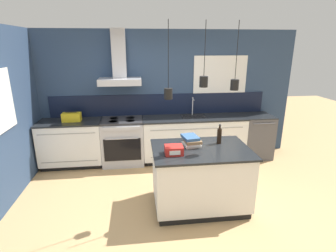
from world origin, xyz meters
TOP-DOWN VIEW (x-y plane):
  - ground_plane at (0.00, 0.00)m, footprint 16.00×16.00m
  - wall_back at (-0.04, 2.00)m, footprint 5.60×2.11m
  - wall_left at (-2.43, 0.70)m, footprint 0.08×3.80m
  - counter_run_left at (-1.78, 1.69)m, footprint 1.19×0.64m
  - counter_run_sink at (0.66, 1.69)m, footprint 2.09×0.64m
  - oven_range at (-0.79, 1.69)m, footprint 0.81×0.66m
  - dishwasher at (2.00, 1.69)m, footprint 0.60×0.65m
  - kitchen_island at (0.39, 0.03)m, footprint 1.38×0.94m
  - bottle_on_island at (0.70, 0.20)m, footprint 0.07×0.07m
  - book_stack at (0.28, 0.16)m, footprint 0.27×0.32m
  - red_supply_box at (-0.02, -0.11)m, footprint 0.24×0.20m
  - yellow_toolbox at (-1.73, 1.69)m, footprint 0.34×0.18m

SIDE VIEW (x-z plane):
  - ground_plane at x=0.00m, z-range 0.00..0.00m
  - oven_range at x=-0.79m, z-range 0.00..0.91m
  - dishwasher at x=2.00m, z-range 0.00..0.91m
  - kitchen_island at x=0.39m, z-range 0.00..0.91m
  - counter_run_left at x=-1.78m, z-range 0.01..0.92m
  - counter_run_sink at x=0.66m, z-range -0.18..1.10m
  - red_supply_box at x=-0.02m, z-range 0.91..1.02m
  - book_stack at x=0.28m, z-range 0.91..1.06m
  - yellow_toolbox at x=-1.73m, z-range 0.90..1.09m
  - bottle_on_island at x=0.70m, z-range 0.88..1.18m
  - wall_left at x=-2.43m, z-range 0.00..2.60m
  - wall_back at x=-0.04m, z-range 0.06..2.66m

